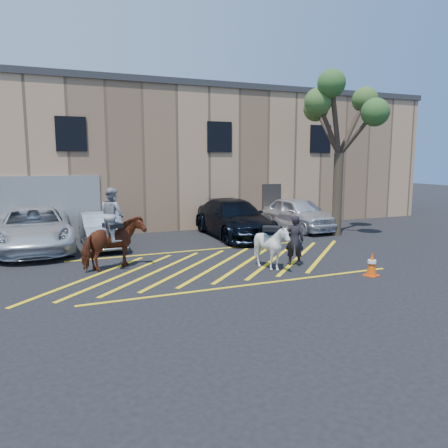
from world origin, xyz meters
name	(u,v)px	position (x,y,z in m)	size (l,w,h in m)	color
ground	(215,263)	(0.00, 0.00, 0.00)	(90.00, 90.00, 0.00)	black
car_white_pickup	(34,229)	(-5.69, 4.76, 0.84)	(2.78, 6.03, 1.68)	silver
car_silver_sedan	(101,229)	(-3.19, 4.52, 0.70)	(1.48, 4.24, 1.40)	#939AA0
car_blue_suv	(234,218)	(2.69, 4.49, 0.84)	(2.34, 5.76, 1.67)	black
car_white_suv	(298,214)	(6.47, 5.05, 0.81)	(1.92, 4.76, 1.62)	silver
handler	(295,240)	(2.34, -1.27, 0.85)	(0.62, 0.40, 1.69)	black
warehouse	(139,157)	(-0.01, 11.99, 3.65)	(32.42, 10.20, 7.30)	tan
hatching_zone	(218,265)	(0.00, -0.30, 0.01)	(12.60, 5.12, 0.01)	yellow
mounted_bay	(113,237)	(-3.30, 0.48, 1.06)	(2.19, 1.56, 2.64)	maroon
saddled_white	(271,246)	(1.35, -1.49, 0.76)	(1.74, 1.79, 1.50)	silver
traffic_cone	(372,264)	(3.79, -3.35, 0.37)	(0.48, 0.48, 0.73)	#EE4209
tree	(340,110)	(7.25, 3.00, 5.69)	(3.99, 4.37, 7.31)	#493E2C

